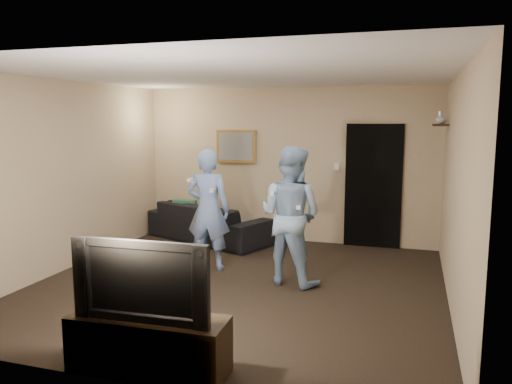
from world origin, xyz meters
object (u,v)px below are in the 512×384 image
(sofa, at_px, (209,222))
(television, at_px, (147,278))
(wii_player_left, at_px, (208,209))
(tv_console, at_px, (149,344))
(wii_player_right, at_px, (290,215))

(sofa, height_order, television, television)
(wii_player_left, bearing_deg, television, -76.77)
(wii_player_left, bearing_deg, tv_console, -76.77)
(sofa, xyz_separation_m, wii_player_right, (1.85, -1.75, 0.55))
(wii_player_right, bearing_deg, sofa, 136.50)
(wii_player_right, bearing_deg, television, -102.03)
(sofa, relative_size, wii_player_right, 1.28)
(sofa, bearing_deg, wii_player_right, 158.21)
(tv_console, height_order, wii_player_left, wii_player_left)
(wii_player_left, bearing_deg, wii_player_right, -11.54)
(sofa, bearing_deg, tv_console, 128.27)
(wii_player_left, bearing_deg, sofa, 112.55)
(tv_console, relative_size, wii_player_left, 0.78)
(sofa, relative_size, tv_console, 1.70)
(wii_player_left, xyz_separation_m, wii_player_right, (1.22, -0.25, 0.03))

